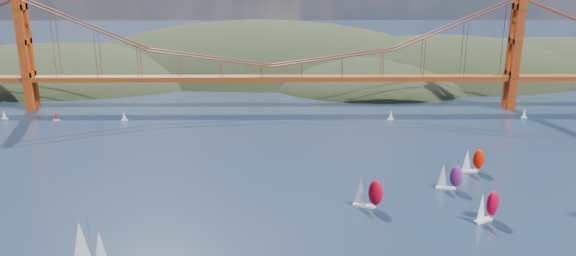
{
  "coord_description": "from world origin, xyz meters",
  "views": [
    {
      "loc": [
        5.4,
        -94.3,
        73.05
      ],
      "look_at": [
        7.35,
        90.0,
        17.04
      ],
      "focal_mm": 35.0,
      "sensor_mm": 36.0,
      "label": 1
    }
  ],
  "objects_px": {
    "racer_3": "(473,160)",
    "racer_1": "(487,206)",
    "sloop_navy": "(87,247)",
    "racer_rwb": "(449,176)",
    "racer_0": "(368,192)"
  },
  "relations": [
    {
      "from": "racer_0",
      "to": "racer_1",
      "type": "relative_size",
      "value": 1.04
    },
    {
      "from": "racer_rwb",
      "to": "racer_0",
      "type": "bearing_deg",
      "value": -146.2
    },
    {
      "from": "racer_3",
      "to": "racer_1",
      "type": "bearing_deg",
      "value": -108.38
    },
    {
      "from": "sloop_navy",
      "to": "racer_0",
      "type": "bearing_deg",
      "value": 22.6
    },
    {
      "from": "racer_0",
      "to": "racer_rwb",
      "type": "bearing_deg",
      "value": 45.2
    },
    {
      "from": "racer_0",
      "to": "racer_rwb",
      "type": "height_order",
      "value": "racer_0"
    },
    {
      "from": "racer_1",
      "to": "racer_3",
      "type": "distance_m",
      "value": 39.79
    },
    {
      "from": "sloop_navy",
      "to": "racer_rwb",
      "type": "height_order",
      "value": "sloop_navy"
    },
    {
      "from": "racer_0",
      "to": "racer_rwb",
      "type": "xyz_separation_m",
      "value": [
        28.78,
        13.7,
        -0.44
      ]
    },
    {
      "from": "racer_1",
      "to": "racer_0",
      "type": "bearing_deg",
      "value": 133.89
    },
    {
      "from": "racer_0",
      "to": "racer_3",
      "type": "distance_m",
      "value": 50.79
    },
    {
      "from": "racer_3",
      "to": "racer_rwb",
      "type": "xyz_separation_m",
      "value": [
        -12.79,
        -15.47,
        -0.05
      ]
    },
    {
      "from": "racer_0",
      "to": "racer_rwb",
      "type": "relative_size",
      "value": 1.1
    },
    {
      "from": "racer_0",
      "to": "racer_1",
      "type": "distance_m",
      "value": 34.39
    },
    {
      "from": "sloop_navy",
      "to": "racer_rwb",
      "type": "bearing_deg",
      "value": 22.52
    }
  ]
}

